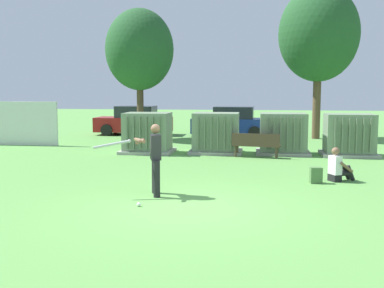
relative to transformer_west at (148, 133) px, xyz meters
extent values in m
plane|color=#5B9947|center=(2.91, -8.74, -0.79)|extent=(96.00, 96.00, 0.00)
cube|color=silver|center=(-6.98, 1.76, 0.21)|extent=(4.80, 0.12, 2.00)
cube|color=#9E9B93|center=(0.00, 0.01, -0.73)|extent=(2.10, 1.70, 0.12)
cube|color=gray|center=(0.00, 0.01, 0.08)|extent=(1.80, 1.40, 1.50)
cube|color=#63755B|center=(-0.64, -0.75, 0.08)|extent=(0.06, 0.12, 1.27)
cube|color=#63755B|center=(-0.38, -0.75, 0.08)|extent=(0.06, 0.12, 1.27)
cube|color=#63755B|center=(-0.13, -0.75, 0.08)|extent=(0.06, 0.12, 1.27)
cube|color=#63755B|center=(0.13, -0.75, 0.08)|extent=(0.06, 0.12, 1.27)
cube|color=#63755B|center=(0.38, -0.75, 0.08)|extent=(0.06, 0.12, 1.27)
cube|color=#63755B|center=(0.64, -0.75, 0.08)|extent=(0.06, 0.12, 1.27)
cube|color=#9E9B93|center=(2.75, 0.30, -0.73)|extent=(2.10, 1.70, 0.12)
cube|color=gray|center=(2.75, 0.30, 0.08)|extent=(1.80, 1.40, 1.50)
cube|color=#63755B|center=(2.11, -0.46, 0.08)|extent=(0.06, 0.12, 1.27)
cube|color=#63755B|center=(2.37, -0.46, 0.08)|extent=(0.06, 0.12, 1.27)
cube|color=#63755B|center=(2.62, -0.46, 0.08)|extent=(0.06, 0.12, 1.27)
cube|color=#63755B|center=(2.88, -0.46, 0.08)|extent=(0.06, 0.12, 1.27)
cube|color=#63755B|center=(3.13, -0.46, 0.08)|extent=(0.06, 0.12, 1.27)
cube|color=#63755B|center=(3.39, -0.46, 0.08)|extent=(0.06, 0.12, 1.27)
cube|color=#9E9B93|center=(5.41, 0.39, -0.73)|extent=(2.10, 1.70, 0.12)
cube|color=gray|center=(5.41, 0.39, 0.08)|extent=(1.80, 1.40, 1.50)
cube|color=#63755B|center=(4.77, -0.37, 0.08)|extent=(0.06, 0.12, 1.27)
cube|color=#63755B|center=(5.02, -0.37, 0.08)|extent=(0.06, 0.12, 1.27)
cube|color=#63755B|center=(5.28, -0.37, 0.08)|extent=(0.06, 0.12, 1.27)
cube|color=#63755B|center=(5.53, -0.37, 0.08)|extent=(0.06, 0.12, 1.27)
cube|color=#63755B|center=(5.79, -0.37, 0.08)|extent=(0.06, 0.12, 1.27)
cube|color=#63755B|center=(6.04, -0.37, 0.08)|extent=(0.06, 0.12, 1.27)
cube|color=#9E9B93|center=(7.91, 0.22, -0.73)|extent=(2.10, 1.70, 0.12)
cube|color=gray|center=(7.91, 0.22, 0.08)|extent=(1.80, 1.40, 1.50)
cube|color=#63755B|center=(7.27, -0.54, 0.08)|extent=(0.06, 0.12, 1.27)
cube|color=#63755B|center=(7.52, -0.54, 0.08)|extent=(0.06, 0.12, 1.27)
cube|color=#63755B|center=(7.78, -0.54, 0.08)|extent=(0.06, 0.12, 1.27)
cube|color=#63755B|center=(8.03, -0.54, 0.08)|extent=(0.06, 0.12, 1.27)
cube|color=#63755B|center=(8.29, -0.54, 0.08)|extent=(0.06, 0.12, 1.27)
cube|color=#63755B|center=(8.54, -0.54, 0.08)|extent=(0.06, 0.12, 1.27)
cube|color=#4C3828|center=(4.36, -0.74, -0.34)|extent=(1.84, 0.72, 0.05)
cube|color=#4C3828|center=(4.33, -0.92, -0.09)|extent=(1.78, 0.37, 0.44)
cylinder|color=#4C3828|center=(3.63, -0.47, -0.58)|extent=(0.06, 0.06, 0.42)
cylinder|color=#4C3828|center=(5.14, -0.75, -0.58)|extent=(0.06, 0.06, 0.42)
cylinder|color=#4C3828|center=(3.58, -0.74, -0.58)|extent=(0.06, 0.06, 0.42)
cylinder|color=#4C3828|center=(5.09, -1.02, -0.58)|extent=(0.06, 0.06, 0.42)
cylinder|color=black|center=(2.01, -7.77, -0.35)|extent=(0.16, 0.16, 0.88)
cylinder|color=black|center=(1.87, -7.31, -0.35)|extent=(0.16, 0.16, 0.88)
cube|color=#262628|center=(1.94, -7.54, 0.39)|extent=(0.35, 0.45, 0.60)
sphere|color=brown|center=(1.94, -7.54, 0.84)|extent=(0.23, 0.23, 0.23)
cylinder|color=brown|center=(1.61, -7.74, 0.55)|extent=(0.11, 0.54, 0.09)
cylinder|color=brown|center=(1.56, -7.56, 0.55)|extent=(0.39, 0.49, 0.09)
cylinder|color=#B2B2B7|center=(0.94, -7.85, 0.48)|extent=(0.83, 0.31, 0.21)
sphere|color=#B2B2B7|center=(1.34, -7.72, 0.55)|extent=(0.08, 0.08, 0.08)
sphere|color=white|center=(1.80, -8.70, -0.74)|extent=(0.09, 0.09, 0.09)
cube|color=black|center=(6.55, -5.15, -0.69)|extent=(0.37, 0.41, 0.20)
cube|color=white|center=(6.55, -5.15, -0.33)|extent=(0.36, 0.42, 0.52)
sphere|color=brown|center=(6.55, -5.15, 0.06)|extent=(0.22, 0.22, 0.22)
cylinder|color=black|center=(6.71, -4.96, -0.57)|extent=(0.46, 0.32, 0.13)
cylinder|color=black|center=(6.91, -4.86, -0.56)|extent=(0.32, 0.24, 0.46)
cylinder|color=black|center=(6.80, -5.14, -0.57)|extent=(0.46, 0.32, 0.13)
cylinder|color=black|center=(7.00, -5.03, -0.56)|extent=(0.32, 0.24, 0.46)
cylinder|color=brown|center=(6.64, -4.85, -0.37)|extent=(0.40, 0.26, 0.32)
cylinder|color=brown|center=(6.85, -5.26, -0.37)|extent=(0.40, 0.26, 0.32)
cube|color=#4C723F|center=(5.99, -5.52, -0.57)|extent=(0.34, 0.24, 0.44)
cube|color=#3D5B33|center=(5.98, -5.39, -0.63)|extent=(0.23, 0.09, 0.22)
cylinder|color=#4C3828|center=(-1.56, 5.16, 0.61)|extent=(0.35, 0.35, 2.81)
ellipsoid|color=#235128|center=(-1.56, 5.16, 3.76)|extent=(3.45, 3.45, 4.10)
cylinder|color=brown|center=(7.42, 6.50, 0.86)|extent=(0.41, 0.41, 3.29)
ellipsoid|color=#235128|center=(7.42, 6.50, 4.55)|extent=(4.05, 4.05, 4.81)
cube|color=maroon|center=(-2.48, 7.28, -0.21)|extent=(4.21, 1.72, 0.80)
cube|color=#262B33|center=(-2.33, 7.28, 0.51)|extent=(2.11, 1.57, 0.64)
cylinder|color=black|center=(-3.78, 6.43, -0.47)|extent=(0.64, 0.22, 0.64)
cylinder|color=black|center=(-3.78, 8.13, -0.47)|extent=(0.64, 0.22, 0.64)
cylinder|color=black|center=(-1.18, 6.42, -0.47)|extent=(0.64, 0.22, 0.64)
cylinder|color=black|center=(-1.17, 8.12, -0.47)|extent=(0.64, 0.22, 0.64)
cube|color=navy|center=(3.00, 7.08, -0.21)|extent=(4.25, 1.84, 0.80)
cube|color=#262B33|center=(3.15, 7.07, 0.51)|extent=(2.15, 1.63, 0.64)
cylinder|color=black|center=(1.67, 6.27, -0.47)|extent=(0.65, 0.24, 0.64)
cylinder|color=black|center=(1.72, 7.97, -0.47)|extent=(0.65, 0.24, 0.64)
cylinder|color=black|center=(4.27, 6.18, -0.47)|extent=(0.65, 0.24, 0.64)
cylinder|color=black|center=(4.33, 7.88, -0.47)|extent=(0.65, 0.24, 0.64)
camera|label=1|loc=(4.34, -18.72, 1.80)|focal=44.57mm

